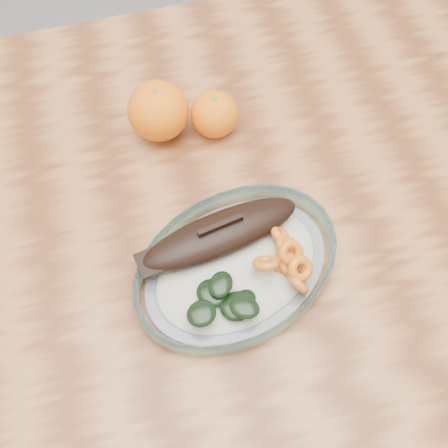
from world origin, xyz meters
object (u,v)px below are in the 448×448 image
Objects in this scene: plated_meal at (236,264)px; orange_left at (158,111)px; dining_table at (200,239)px; orange_right at (215,114)px.

plated_meal is 0.25m from orange_left.
plated_meal is at bearing -79.77° from orange_left.
dining_table is 1.91× the size of plated_meal.
orange_right is (0.06, 0.12, 0.13)m from dining_table.
orange_left is (-0.04, 0.25, 0.03)m from plated_meal.
orange_left is at bearing 81.42° from plated_meal.
dining_table is at bearing -81.71° from orange_left.
orange_right is at bearing 64.83° from dining_table.
plated_meal is at bearing -98.08° from orange_right.
orange_right is (0.03, 0.23, 0.02)m from plated_meal.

